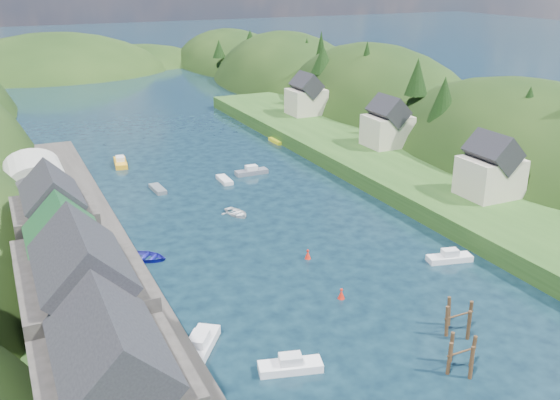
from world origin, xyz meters
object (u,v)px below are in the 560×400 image
piling_cluster_far (458,321)px  channel_buoy_far (308,255)px  piling_cluster_near (461,358)px  channel_buoy_near (341,294)px

piling_cluster_far → channel_buoy_far: 19.43m
piling_cluster_near → channel_buoy_far: (-1.53, 23.16, -0.63)m
piling_cluster_far → channel_buoy_near: size_ratio=3.14×
piling_cluster_far → channel_buoy_far: (-5.01, 18.76, -0.68)m
piling_cluster_far → channel_buoy_far: piling_cluster_far is taller
piling_cluster_near → channel_buoy_far: bearing=93.8°
channel_buoy_far → piling_cluster_near: bearing=-86.2°
channel_buoy_near → piling_cluster_far: bearing=-56.9°
channel_buoy_near → channel_buoy_far: size_ratio=1.00×
channel_buoy_far → piling_cluster_far: bearing=-75.1°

